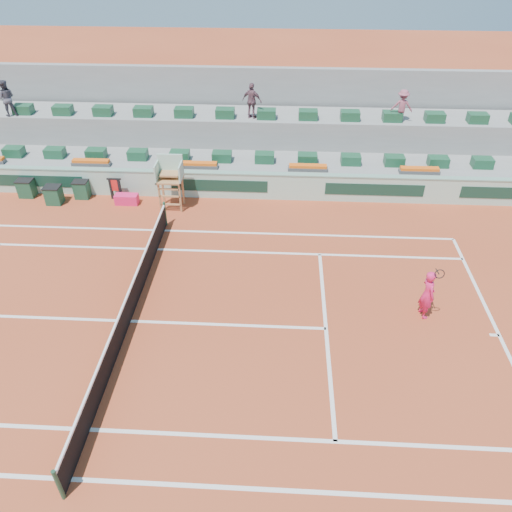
# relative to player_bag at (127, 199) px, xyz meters

# --- Properties ---
(ground) EXTENTS (90.00, 90.00, 0.00)m
(ground) POSITION_rel_player_bag_xyz_m (2.13, -7.63, -0.23)
(ground) COLOR #9F3B1E
(ground) RESTS_ON ground
(seating_tier_lower) EXTENTS (36.00, 4.00, 1.20)m
(seating_tier_lower) POSITION_rel_player_bag_xyz_m (2.13, 3.07, 0.37)
(seating_tier_lower) COLOR gray
(seating_tier_lower) RESTS_ON ground
(seating_tier_upper) EXTENTS (36.00, 2.40, 2.60)m
(seating_tier_upper) POSITION_rel_player_bag_xyz_m (2.13, 4.67, 1.07)
(seating_tier_upper) COLOR gray
(seating_tier_upper) RESTS_ON ground
(stadium_back_wall) EXTENTS (36.00, 0.40, 4.40)m
(stadium_back_wall) POSITION_rel_player_bag_xyz_m (2.13, 6.27, 1.97)
(stadium_back_wall) COLOR gray
(stadium_back_wall) RESTS_ON ground
(player_bag) EXTENTS (1.03, 0.46, 0.46)m
(player_bag) POSITION_rel_player_bag_xyz_m (0.00, 0.00, 0.00)
(player_bag) COLOR #EF1F60
(player_bag) RESTS_ON ground
(spectator_left) EXTENTS (1.00, 0.88, 1.71)m
(spectator_left) POSITION_rel_player_bag_xyz_m (-6.40, 3.78, 3.23)
(spectator_left) COLOR #474652
(spectator_left) RESTS_ON seating_tier_upper
(spectator_mid) EXTENTS (1.07, 0.74, 1.68)m
(spectator_mid) POSITION_rel_player_bag_xyz_m (5.44, 4.06, 3.21)
(spectator_mid) COLOR #6D4955
(spectator_mid) RESTS_ON seating_tier_upper
(spectator_right) EXTENTS (1.05, 0.69, 1.51)m
(spectator_right) POSITION_rel_player_bag_xyz_m (12.49, 4.00, 3.13)
(spectator_right) COLOR #964B5C
(spectator_right) RESTS_ON seating_tier_upper
(court_lines) EXTENTS (23.89, 11.09, 0.01)m
(court_lines) POSITION_rel_player_bag_xyz_m (2.13, -7.63, -0.22)
(court_lines) COLOR white
(court_lines) RESTS_ON ground
(tennis_net) EXTENTS (0.10, 11.97, 1.10)m
(tennis_net) POSITION_rel_player_bag_xyz_m (2.13, -7.63, 0.30)
(tennis_net) COLOR black
(tennis_net) RESTS_ON ground
(advertising_hoarding) EXTENTS (36.00, 0.34, 1.26)m
(advertising_hoarding) POSITION_rel_player_bag_xyz_m (2.16, 0.87, 0.41)
(advertising_hoarding) COLOR #A3CDB8
(advertising_hoarding) RESTS_ON ground
(umpire_chair) EXTENTS (1.10, 0.90, 2.40)m
(umpire_chair) POSITION_rel_player_bag_xyz_m (2.13, -0.13, 1.31)
(umpire_chair) COLOR #A16B3D
(umpire_chair) RESTS_ON ground
(seat_row_lower) EXTENTS (32.90, 0.60, 0.44)m
(seat_row_lower) POSITION_rel_player_bag_xyz_m (2.13, 2.17, 1.19)
(seat_row_lower) COLOR #184A2E
(seat_row_lower) RESTS_ON seating_tier_lower
(seat_row_upper) EXTENTS (32.90, 0.60, 0.44)m
(seat_row_upper) POSITION_rel_player_bag_xyz_m (2.13, 4.07, 2.59)
(seat_row_upper) COLOR #184A2E
(seat_row_upper) RESTS_ON seating_tier_upper
(flower_planters) EXTENTS (26.80, 0.36, 0.28)m
(flower_planters) POSITION_rel_player_bag_xyz_m (0.63, 1.37, 1.11)
(flower_planters) COLOR #4A4A4A
(flower_planters) RESTS_ON seating_tier_lower
(drink_cooler_a) EXTENTS (0.67, 0.58, 0.84)m
(drink_cooler_a) POSITION_rel_player_bag_xyz_m (-2.18, 0.47, 0.19)
(drink_cooler_a) COLOR #17452E
(drink_cooler_a) RESTS_ON ground
(drink_cooler_b) EXTENTS (0.72, 0.62, 0.84)m
(drink_cooler_b) POSITION_rel_player_bag_xyz_m (-3.27, -0.13, 0.19)
(drink_cooler_b) COLOR #17452E
(drink_cooler_b) RESTS_ON ground
(drink_cooler_c) EXTENTS (0.73, 0.64, 0.84)m
(drink_cooler_c) POSITION_rel_player_bag_xyz_m (-4.78, 0.46, 0.19)
(drink_cooler_c) COLOR #17452E
(drink_cooler_c) RESTS_ON ground
(towel_rack) EXTENTS (0.65, 0.11, 1.03)m
(towel_rack) POSITION_rel_player_bag_xyz_m (-0.59, 0.43, 0.38)
(towel_rack) COLOR black
(towel_rack) RESTS_ON ground
(tennis_player) EXTENTS (0.56, 0.92, 2.28)m
(tennis_player) POSITION_rel_player_bag_xyz_m (11.78, -6.78, 0.67)
(tennis_player) COLOR #EF1F60
(tennis_player) RESTS_ON ground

